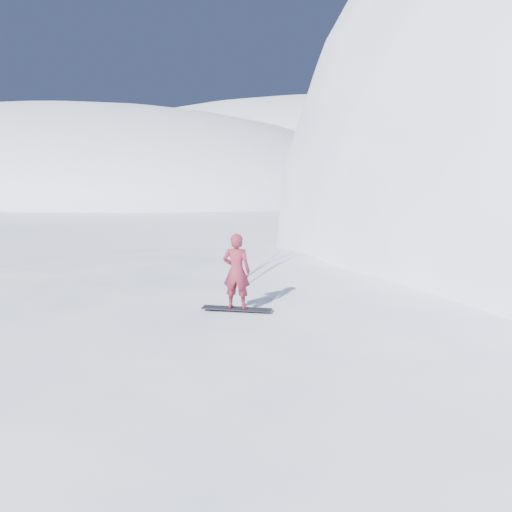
{
  "coord_description": "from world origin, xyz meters",
  "views": [
    {
      "loc": [
        6.84,
        -11.21,
        6.02
      ],
      "look_at": [
        0.67,
        1.08,
        3.5
      ],
      "focal_mm": 40.0,
      "sensor_mm": 36.0,
      "label": 1
    }
  ],
  "objects": [
    {
      "name": "ground",
      "position": [
        0.0,
        0.0,
        0.0
      ],
      "size": [
        400.0,
        400.0,
        0.0
      ],
      "primitive_type": "plane",
      "color": "white",
      "rests_on": "ground"
    },
    {
      "name": "far_ridge_c",
      "position": [
        -40.0,
        110.0,
        0.0
      ],
      "size": [
        140.0,
        90.0,
        36.0
      ],
      "primitive_type": "ellipsoid",
      "color": "white",
      "rests_on": "ground"
    },
    {
      "name": "far_ridge_a",
      "position": [
        -70.0,
        60.0,
        0.0
      ],
      "size": [
        120.0,
        70.0,
        28.0
      ],
      "primitive_type": "ellipsoid",
      "color": "white",
      "rests_on": "ground"
    },
    {
      "name": "snowboard",
      "position": [
        0.67,
        0.08,
        2.41
      ],
      "size": [
        1.67,
        0.73,
        0.03
      ],
      "primitive_type": "cube",
      "rotation": [
        0.0,
        0.0,
        0.27
      ],
      "color": "black",
      "rests_on": "near_ridge"
    },
    {
      "name": "wind_bumps",
      "position": [
        -0.56,
        2.12,
        0.0
      ],
      "size": [
        16.0,
        14.4,
        1.0
      ],
      "color": "white",
      "rests_on": "ground"
    },
    {
      "name": "near_ridge",
      "position": [
        1.0,
        3.0,
        0.0
      ],
      "size": [
        36.0,
        28.0,
        4.8
      ],
      "primitive_type": "ellipsoid",
      "color": "white",
      "rests_on": "ground"
    },
    {
      "name": "snowboarder",
      "position": [
        0.67,
        0.08,
        3.31
      ],
      "size": [
        0.73,
        0.57,
        1.76
      ],
      "primitive_type": "imported",
      "rotation": [
        0.0,
        0.0,
        3.41
      ],
      "color": "maroon",
      "rests_on": "snowboard"
    },
    {
      "name": "board_tracks",
      "position": [
        -0.92,
        4.93,
        2.42
      ],
      "size": [
        1.49,
        5.93,
        0.04
      ],
      "color": "silver",
      "rests_on": "ground"
    },
    {
      "name": "vapor_plume",
      "position": [
        -56.63,
        45.67,
        0.0
      ],
      "size": [
        10.89,
        8.71,
        7.62
      ],
      "primitive_type": "ellipsoid",
      "color": "white",
      "rests_on": "ground"
    }
  ]
}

